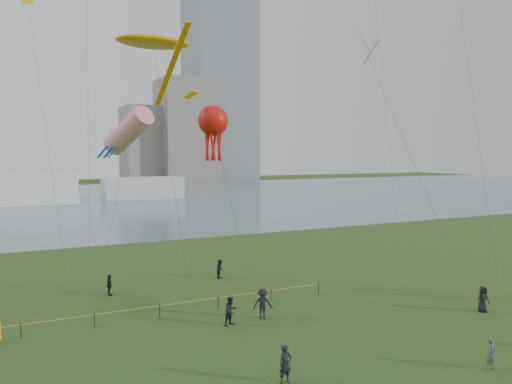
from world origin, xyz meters
name	(u,v)px	position (x,y,z in m)	size (l,w,h in m)	color
ground_plane	(353,381)	(0.00, 0.00, 0.00)	(400.00, 400.00, 0.00)	#203A12
lake	(79,200)	(0.00, 100.00, 0.02)	(400.00, 120.00, 0.08)	slate
tower	(219,28)	(62.00, 168.00, 60.00)	(24.00, 24.00, 120.00)	slate
building_mid	(186,131)	(46.00, 162.00, 19.00)	(20.00, 20.00, 38.00)	slate
building_low	(145,145)	(32.00, 168.00, 14.00)	(16.00, 18.00, 28.00)	gray
pavilion_left	(20,190)	(-12.00, 95.00, 3.00)	(22.00, 8.00, 6.00)	white
pavilion_right	(143,188)	(14.00, 98.00, 2.50)	(18.00, 7.00, 5.00)	silver
fence	(56,323)	(-11.61, 12.71, 0.55)	(24.07, 0.07, 1.05)	black
kite_flyer	(491,353)	(6.77, -1.91, 0.77)	(0.56, 0.37, 1.55)	#505257
spectator_a	(231,311)	(-2.01, 9.38, 0.88)	(0.86, 0.67, 1.76)	black
spectator_b	(263,304)	(0.25, 9.55, 0.96)	(1.25, 0.72, 1.93)	black
spectator_c	(110,285)	(-7.47, 19.15, 0.78)	(0.91, 0.38, 1.56)	black
spectator_d	(483,299)	(13.88, 4.38, 0.85)	(0.83, 0.54, 1.71)	black
spectator_f	(285,364)	(-2.85, 1.23, 0.87)	(0.63, 0.42, 1.74)	black
spectator_g	(220,269)	(1.76, 20.31, 0.80)	(0.77, 0.60, 1.59)	black
kite_stingray	(154,43)	(-4.43, 17.21, 18.14)	(5.23, 10.11, 18.62)	#3F3F42
kite_windsock	(128,131)	(-5.62, 20.38, 12.11)	(5.07, 6.85, 13.97)	#3F3F42
kite_octopus	(213,122)	(-0.52, 15.92, 12.70)	(2.63, 4.92, 13.89)	#3F3F42
kite_delta	(368,51)	(8.18, 9.49, 17.28)	(2.55, 13.86, 18.88)	#3F3F42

